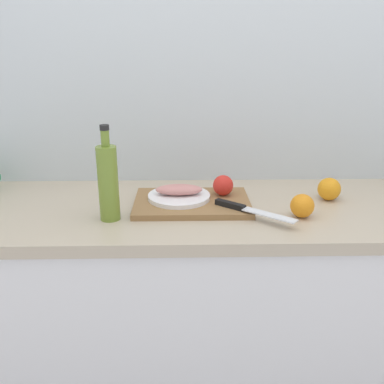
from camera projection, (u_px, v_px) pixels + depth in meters
name	position (u px, v px, depth m)	size (l,w,h in m)	color
back_wall	(215.00, 93.00, 1.67)	(3.20, 0.05, 2.50)	silver
kitchen_counter	(218.00, 315.00, 1.62)	(2.00, 0.60, 0.90)	white
cutting_board	(192.00, 203.00, 1.48)	(0.40, 0.27, 0.02)	olive
white_plate	(179.00, 196.00, 1.49)	(0.22, 0.22, 0.01)	white
fish_fillet	(179.00, 190.00, 1.48)	(0.16, 0.07, 0.04)	tan
chef_knife	(244.00, 208.00, 1.38)	(0.24, 0.20, 0.02)	silver
tomato_0	(223.00, 185.00, 1.51)	(0.07, 0.07, 0.07)	red
olive_oil_bottle	(108.00, 182.00, 1.33)	(0.06, 0.06, 0.31)	olive
orange_0	(302.00, 206.00, 1.37)	(0.08, 0.08, 0.08)	orange
orange_1	(329.00, 189.00, 1.52)	(0.08, 0.08, 0.08)	orange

